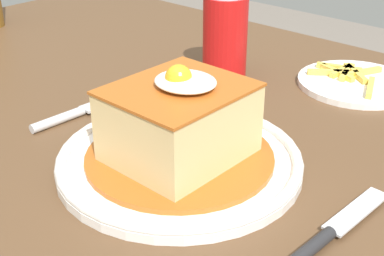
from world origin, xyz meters
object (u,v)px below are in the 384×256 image
object	(u,v)px
main_plate	(180,160)
knife	(322,239)
fork	(72,114)
soda_can	(225,37)
side_plate_fries	(355,82)

from	to	relation	value
main_plate	knife	distance (m)	0.18
fork	soda_can	size ratio (longest dim) A/B	1.14
knife	soda_can	distance (m)	0.40
fork	soda_can	world-z (taller)	soda_can
main_plate	fork	world-z (taller)	main_plate
knife	side_plate_fries	world-z (taller)	side_plate_fries
fork	side_plate_fries	bearing A→B (deg)	57.88
fork	side_plate_fries	world-z (taller)	side_plate_fries
main_plate	side_plate_fries	size ratio (longest dim) A/B	1.56
knife	soda_can	xyz separation A→B (m)	(-0.31, 0.25, 0.06)
soda_can	fork	bearing A→B (deg)	-101.69
fork	side_plate_fries	xyz separation A→B (m)	(0.22, 0.35, -0.00)
main_plate	knife	xyz separation A→B (m)	(0.18, -0.01, -0.00)
side_plate_fries	soda_can	bearing A→B (deg)	-148.89
fork	side_plate_fries	size ratio (longest dim) A/B	0.83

